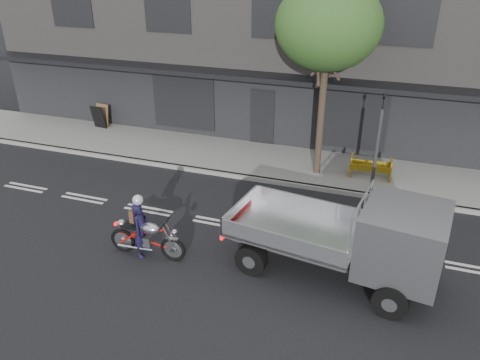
% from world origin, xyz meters
% --- Properties ---
extents(ground, '(80.00, 80.00, 0.00)m').
position_xyz_m(ground, '(0.00, 0.00, 0.00)').
color(ground, black).
rests_on(ground, ground).
extents(sidewalk, '(32.00, 3.20, 0.15)m').
position_xyz_m(sidewalk, '(0.00, 4.70, 0.07)').
color(sidewalk, gray).
rests_on(sidewalk, ground).
extents(kerb, '(32.00, 0.20, 0.15)m').
position_xyz_m(kerb, '(0.00, 3.10, 0.07)').
color(kerb, gray).
rests_on(kerb, ground).
extents(building_main, '(26.00, 10.00, 8.00)m').
position_xyz_m(building_main, '(0.00, 11.30, 4.00)').
color(building_main, slate).
rests_on(building_main, ground).
extents(street_tree, '(3.40, 3.40, 6.74)m').
position_xyz_m(street_tree, '(2.20, 4.20, 5.28)').
color(street_tree, '#382B21').
rests_on(street_tree, ground).
extents(traffic_light_pole, '(0.12, 0.12, 3.50)m').
position_xyz_m(traffic_light_pole, '(4.20, 3.35, 1.65)').
color(traffic_light_pole, '#2D2D30').
rests_on(traffic_light_pole, ground).
extents(motorcycle, '(2.20, 0.64, 1.13)m').
position_xyz_m(motorcycle, '(-1.20, -2.17, 0.58)').
color(motorcycle, black).
rests_on(motorcycle, ground).
extents(rider, '(0.39, 0.58, 1.56)m').
position_xyz_m(rider, '(-1.35, -2.17, 0.78)').
color(rider, '#161334').
rests_on(rider, ground).
extents(flatbed_ute, '(5.36, 2.76, 2.37)m').
position_xyz_m(flatbed_ute, '(4.68, -1.49, 1.35)').
color(flatbed_ute, black).
rests_on(flatbed_ute, ground).
extents(construction_barrier, '(1.46, 0.65, 0.80)m').
position_xyz_m(construction_barrier, '(4.06, 4.16, 0.55)').
color(construction_barrier, yellow).
rests_on(construction_barrier, sidewalk).
extents(sandwich_board, '(0.70, 0.51, 1.03)m').
position_xyz_m(sandwich_board, '(-7.94, 5.59, 0.66)').
color(sandwich_board, black).
rests_on(sandwich_board, sidewalk).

